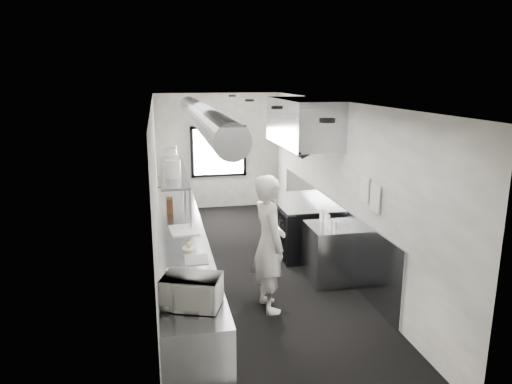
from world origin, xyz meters
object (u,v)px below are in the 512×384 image
far_work_table (174,200)px  plate_stack_c (170,158)px  exhaust_hood (302,122)px  prep_counter (182,259)px  deli_tub_a (179,297)px  squeeze_bottle_b (330,225)px  plate_stack_a (173,169)px  pass_shelf (173,172)px  squeeze_bottle_e (322,216)px  line_cook (269,244)px  small_plate (189,248)px  plate_stack_b (172,163)px  squeeze_bottle_c (328,221)px  bottle_station (329,253)px  squeeze_bottle_d (326,218)px  squeeze_bottle_a (335,227)px  knife_block (170,205)px  range (297,226)px  microwave (192,291)px  plate_stack_d (171,155)px  cutting_board (184,230)px  deli_tub_b (172,273)px

far_work_table → plate_stack_c: (-0.07, -1.93, 1.29)m
exhaust_hood → prep_counter: bearing=-151.9°
deli_tub_a → squeeze_bottle_b: bearing=39.0°
far_work_table → plate_stack_a: size_ratio=4.03×
pass_shelf → squeeze_bottle_e: size_ratio=15.08×
line_cook → small_plate: 1.09m
plate_stack_b → squeeze_bottle_c: plate_stack_b is taller
bottle_station → exhaust_hood: bearing=92.2°
squeeze_bottle_d → squeeze_bottle_a: bearing=-92.6°
knife_block → squeeze_bottle_b: bearing=-32.5°
range → small_plate: (-2.12, -1.96, 0.44)m
pass_shelf → microwave: size_ratio=5.57×
range → microwave: (-2.20, -3.64, 0.59)m
plate_stack_b → prep_counter: bearing=-87.7°
line_cook → squeeze_bottle_d: 1.44m
exhaust_hood → plate_stack_a: exhaust_hood is taller
prep_counter → microwave: (-0.02, -2.44, 0.61)m
microwave → squeeze_bottle_e: microwave is taller
squeeze_bottle_a → squeeze_bottle_c: bearing=92.5°
prep_counter → pass_shelf: 1.85m
pass_shelf → prep_counter: bearing=-88.4°
line_cook → plate_stack_a: line_cook is taller
small_plate → plate_stack_d: bearing=92.3°
prep_counter → line_cook: size_ratio=3.12×
squeeze_bottle_b → small_plate: bearing=-170.4°
pass_shelf → deli_tub_a: (-0.10, -3.82, -0.58)m
pass_shelf → plate_stack_b: 0.25m
small_plate → cutting_board: size_ratio=0.35×
plate_stack_b → plate_stack_d: 0.82m
prep_counter → plate_stack_d: size_ratio=17.86×
pass_shelf → squeeze_bottle_c: size_ratio=15.27×
plate_stack_d → squeeze_bottle_c: 3.39m
deli_tub_a → squeeze_bottle_d: (2.43, 2.26, 0.04)m
plate_stack_b → plate_stack_a: bearing=-91.1°
prep_counter → microwave: bearing=-90.4°
plate_stack_b → squeeze_bottle_b: plate_stack_b is taller
line_cook → knife_block: size_ratio=7.66×
plate_stack_c → squeeze_bottle_e: (2.33, -1.72, -0.74)m
bottle_station → squeeze_bottle_a: size_ratio=5.05×
exhaust_hood → pass_shelf: (-2.29, 0.30, -0.86)m
deli_tub_b → knife_block: (0.06, 2.78, 0.07)m
deli_tub_a → squeeze_bottle_a: squeeze_bottle_a is taller
bottle_station → plate_stack_d: 3.56m
small_plate → squeeze_bottle_d: 2.33m
line_cook → squeeze_bottle_b: (1.09, 0.55, 0.02)m
cutting_board → squeeze_bottle_c: (2.21, -0.27, 0.09)m
squeeze_bottle_d → deli_tub_a: bearing=-137.0°
squeeze_bottle_c → microwave: bearing=-135.8°
cutting_board → microwave: bearing=-91.3°
squeeze_bottle_a → microwave: bearing=-140.0°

